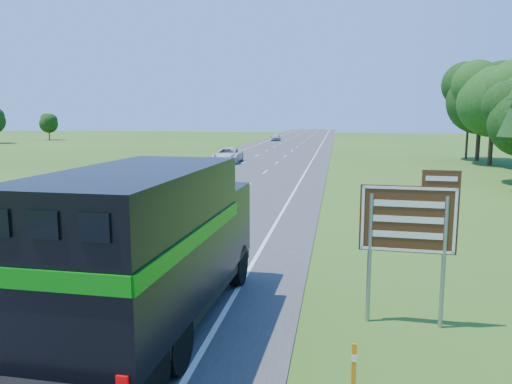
# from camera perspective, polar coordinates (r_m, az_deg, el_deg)

# --- Properties ---
(road) EXTENTS (15.00, 260.00, 0.04)m
(road) POSITION_cam_1_polar(r_m,az_deg,el_deg) (48.95, -0.60, 2.71)
(road) COLOR #38383A
(road) RESTS_ON ground
(lane_markings) EXTENTS (11.15, 260.00, 0.01)m
(lane_markings) POSITION_cam_1_polar(r_m,az_deg,el_deg) (48.95, -0.60, 2.74)
(lane_markings) COLOR yellow
(lane_markings) RESTS_ON road
(horse_truck) EXTENTS (3.18, 9.29, 4.07)m
(horse_truck) POSITION_cam_1_polar(r_m,az_deg,el_deg) (12.20, -11.83, -5.93)
(horse_truck) COLOR black
(horse_truck) RESTS_ON road
(white_suv) EXTENTS (2.94, 5.98, 1.63)m
(white_suv) POSITION_cam_1_polar(r_m,az_deg,el_deg) (54.75, -3.24, 4.23)
(white_suv) COLOR silver
(white_suv) RESTS_ON road
(far_car) EXTENTS (1.76, 4.20, 1.42)m
(far_car) POSITION_cam_1_polar(r_m,az_deg,el_deg) (100.56, 2.28, 6.30)
(far_car) COLOR #B3B3BA
(far_car) RESTS_ON road
(exit_sign) EXTENTS (2.34, 0.23, 3.97)m
(exit_sign) POSITION_cam_1_polar(r_m,az_deg,el_deg) (12.90, 17.13, -3.68)
(exit_sign) COLOR gray
(exit_sign) RESTS_ON ground
(delineator) EXTENTS (0.10, 0.05, 1.20)m
(delineator) POSITION_cam_1_polar(r_m,az_deg,el_deg) (9.82, 11.10, -19.58)
(delineator) COLOR orange
(delineator) RESTS_ON ground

